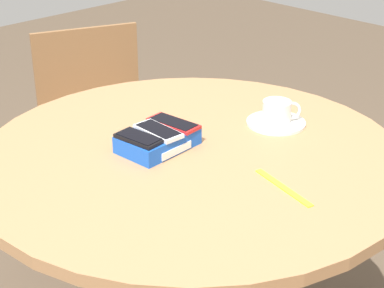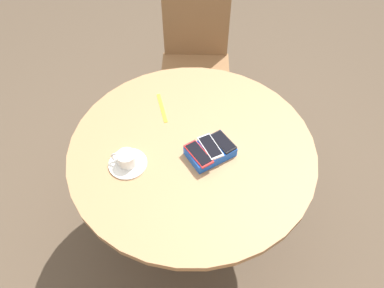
% 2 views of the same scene
% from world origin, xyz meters
% --- Properties ---
extents(round_table, '(1.09, 1.09, 0.78)m').
position_xyz_m(round_table, '(0.00, 0.00, 0.67)').
color(round_table, '#2D2D2D').
rests_on(round_table, ground_plane).
extents(phone_box, '(0.20, 0.14, 0.04)m').
position_xyz_m(phone_box, '(-0.05, 0.07, 0.80)').
color(phone_box, blue).
rests_on(phone_box, round_table).
extents(phone_black, '(0.07, 0.13, 0.01)m').
position_xyz_m(phone_black, '(-0.11, 0.07, 0.83)').
color(phone_black, black).
rests_on(phone_black, phone_box).
extents(phone_white, '(0.06, 0.13, 0.01)m').
position_xyz_m(phone_white, '(-0.05, 0.07, 0.83)').
color(phone_white, silver).
rests_on(phone_white, phone_box).
extents(phone_red, '(0.07, 0.15, 0.01)m').
position_xyz_m(phone_red, '(0.01, 0.08, 0.83)').
color(phone_red, red).
rests_on(phone_red, phone_box).
extents(saucer, '(0.16, 0.16, 0.01)m').
position_xyz_m(saucer, '(0.28, -0.04, 0.78)').
color(saucer, silver).
rests_on(saucer, round_table).
extents(coffee_cup, '(0.10, 0.09, 0.06)m').
position_xyz_m(coffee_cup, '(0.29, -0.05, 0.82)').
color(coffee_cup, silver).
rests_on(coffee_cup, saucer).
extents(lanyard_strap, '(0.06, 0.19, 0.00)m').
position_xyz_m(lanyard_strap, '(0.01, -0.28, 0.78)').
color(lanyard_strap, yellow).
rests_on(lanyard_strap, round_table).
extents(chair_near_window, '(0.58, 0.58, 0.82)m').
position_xyz_m(chair_near_window, '(0.34, 0.86, 0.45)').
color(chair_near_window, brown).
rests_on(chair_near_window, ground_plane).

